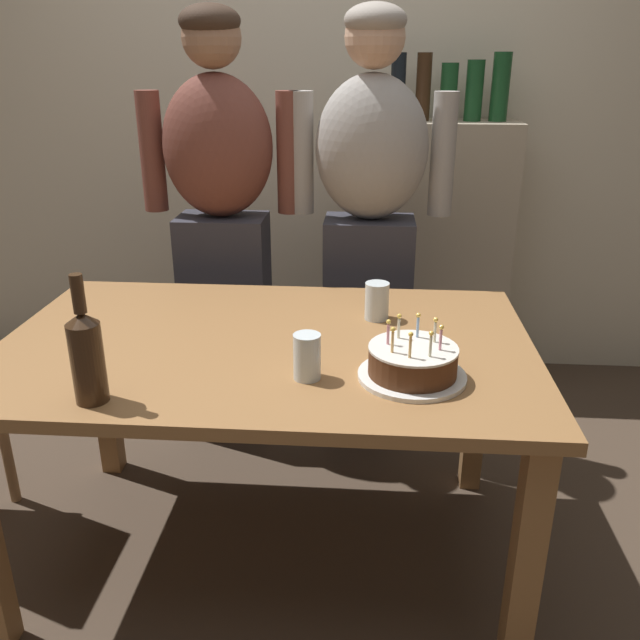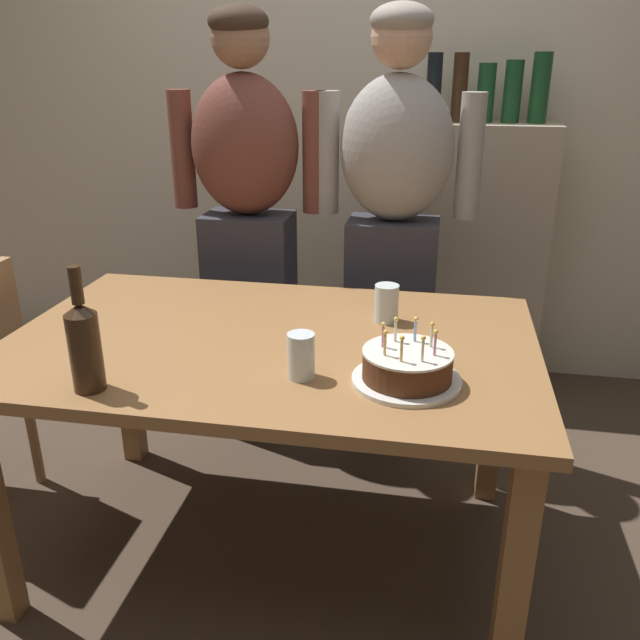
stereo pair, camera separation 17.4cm
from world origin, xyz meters
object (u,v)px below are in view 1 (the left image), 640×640
water_glass_far (377,301)px  water_glass_near (307,357)px  wine_bottle (87,354)px  person_man_bearded (222,228)px  birthday_cake (413,363)px  person_woman_cardigan (369,231)px

water_glass_far → water_glass_near: bearing=-112.5°
wine_bottle → person_man_bearded: bearing=86.7°
birthday_cake → wine_bottle: wine_bottle is taller
water_glass_near → water_glass_far: size_ratio=1.02×
water_glass_near → water_glass_far: water_glass_near is taller
birthday_cake → person_man_bearded: size_ratio=0.16×
birthday_cake → person_woman_cardigan: 0.98m
water_glass_far → birthday_cake: bearing=-77.6°
wine_bottle → birthday_cake: bearing=13.1°
birthday_cake → water_glass_far: (-0.09, 0.40, 0.02)m
birthday_cake → person_man_bearded: 1.19m
water_glass_far → person_man_bearded: person_man_bearded is taller
birthday_cake → person_man_bearded: bearing=125.2°
water_glass_near → water_glass_far: (0.17, 0.42, -0.00)m
water_glass_near → wine_bottle: bearing=-162.4°
water_glass_near → person_man_bearded: bearing=113.2°
birthday_cake → wine_bottle: bearing=-166.9°
birthday_cake → water_glass_far: bearing=102.4°
wine_bottle → water_glass_far: bearing=40.9°
person_woman_cardigan → water_glass_near: bearing=81.7°
person_man_bearded → water_glass_near: bearing=113.2°
birthday_cake → water_glass_near: birthday_cake is taller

